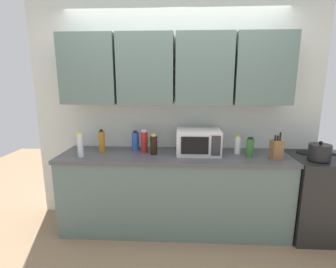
# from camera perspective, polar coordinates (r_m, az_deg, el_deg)

# --- Properties ---
(wall_back_with_cabinets) EXTENTS (3.42, 0.38, 2.60)m
(wall_back_with_cabinets) POSITION_cam_1_polar(r_m,az_deg,el_deg) (2.92, 1.55, 9.55)
(wall_back_with_cabinets) COLOR silver
(wall_back_with_cabinets) RESTS_ON ground_plane
(counter_run) EXTENTS (2.55, 0.63, 0.90)m
(counter_run) POSITION_cam_1_polar(r_m,az_deg,el_deg) (2.96, 1.31, -12.97)
(counter_run) COLOR slate
(counter_run) RESTS_ON ground_plane
(stove_range) EXTENTS (0.76, 0.64, 0.91)m
(stove_range) POSITION_cam_1_polar(r_m,az_deg,el_deg) (3.35, 31.74, -11.84)
(stove_range) COLOR black
(stove_range) RESTS_ON ground_plane
(kettle) EXTENTS (0.21, 0.21, 0.20)m
(kettle) POSITION_cam_1_polar(r_m,az_deg,el_deg) (2.98, 31.29, -3.54)
(kettle) COLOR black
(kettle) RESTS_ON stove_range
(microwave) EXTENTS (0.48, 0.37, 0.28)m
(microwave) POSITION_cam_1_polar(r_m,az_deg,el_deg) (2.81, 6.90, -1.70)
(microwave) COLOR silver
(microwave) RESTS_ON counter_run
(knife_block) EXTENTS (0.11, 0.13, 0.29)m
(knife_block) POSITION_cam_1_polar(r_m,az_deg,el_deg) (2.85, 23.47, -3.23)
(knife_block) COLOR brown
(knife_block) RESTS_ON counter_run
(bottle_blue_cleaner) EXTENTS (0.08, 0.08, 0.23)m
(bottle_blue_cleaner) POSITION_cam_1_polar(r_m,az_deg,el_deg) (2.96, -7.42, -1.63)
(bottle_blue_cleaner) COLOR #2D56B7
(bottle_blue_cleaner) RESTS_ON counter_run
(bottle_red_sauce) EXTENTS (0.08, 0.08, 0.26)m
(bottle_red_sauce) POSITION_cam_1_polar(r_m,az_deg,el_deg) (2.87, -5.42, -1.69)
(bottle_red_sauce) COLOR red
(bottle_red_sauce) RESTS_ON counter_run
(bottle_amber_vinegar) EXTENTS (0.07, 0.07, 0.27)m
(bottle_amber_vinegar) POSITION_cam_1_polar(r_m,az_deg,el_deg) (2.95, -14.87, -1.69)
(bottle_amber_vinegar) COLOR #AD701E
(bottle_amber_vinegar) RESTS_ON counter_run
(bottle_soy_dark) EXTENTS (0.08, 0.08, 0.23)m
(bottle_soy_dark) POSITION_cam_1_polar(r_m,az_deg,el_deg) (2.78, -3.27, -2.47)
(bottle_soy_dark) COLOR black
(bottle_soy_dark) RESTS_ON counter_run
(bottle_white_jar) EXTENTS (0.07, 0.07, 0.21)m
(bottle_white_jar) POSITION_cam_1_polar(r_m,az_deg,el_deg) (2.90, 15.59, -2.50)
(bottle_white_jar) COLOR white
(bottle_white_jar) RESTS_ON counter_run
(bottle_clear_tall) EXTENTS (0.06, 0.06, 0.27)m
(bottle_clear_tall) POSITION_cam_1_polar(r_m,az_deg,el_deg) (2.84, -19.38, -2.44)
(bottle_clear_tall) COLOR silver
(bottle_clear_tall) RESTS_ON counter_run
(bottle_green_oil) EXTENTS (0.08, 0.08, 0.21)m
(bottle_green_oil) POSITION_cam_1_polar(r_m,az_deg,el_deg) (2.84, 18.19, -2.92)
(bottle_green_oil) COLOR #386B2D
(bottle_green_oil) RESTS_ON counter_run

